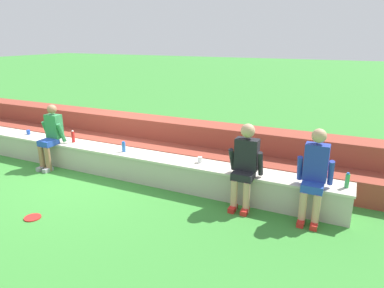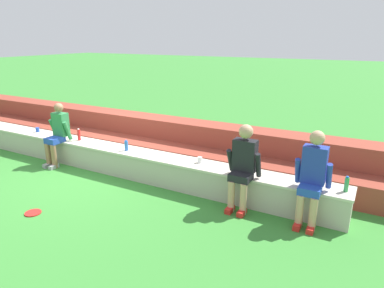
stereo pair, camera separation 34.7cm
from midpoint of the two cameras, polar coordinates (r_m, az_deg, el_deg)
ground_plane at (r=7.49m, az=-15.10°, el=-4.35°), size 80.00×80.00×0.00m
stone_seating_wall at (r=7.56m, az=-13.98°, el=-1.79°), size 9.98×0.54×0.52m
brick_bleachers at (r=8.42m, az=-8.46°, el=1.15°), size 11.71×1.20×0.88m
person_far_left at (r=7.89m, az=-20.24°, el=1.73°), size 0.51×0.59×1.34m
person_left_of_center at (r=5.55m, az=10.21°, el=-3.36°), size 0.55×0.53×1.39m
person_center at (r=5.37m, az=21.07°, el=-4.93°), size 0.52×0.54×1.42m
water_bottle_near_right at (r=6.92m, az=-9.42°, el=-0.28°), size 0.07×0.07×0.21m
water_bottle_mid_left at (r=5.60m, az=25.87°, el=-6.05°), size 0.06×0.06×0.24m
water_bottle_near_left at (r=7.84m, az=-17.03°, el=1.47°), size 0.07×0.07×0.26m
plastic_cup_middle at (r=8.90m, az=-23.21°, el=2.19°), size 0.08×0.08×0.11m
plastic_cup_right_end at (r=6.19m, az=2.92°, el=-2.66°), size 0.09×0.09×0.11m
frisbee at (r=6.07m, az=-23.35°, el=-10.45°), size 0.25×0.25×0.02m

